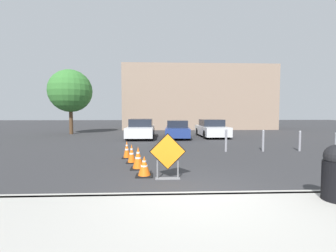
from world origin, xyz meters
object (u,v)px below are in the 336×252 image
Objects in this scene: road_closed_sign at (168,155)px; bollard_nearest at (226,140)px; traffic_cone_fourth at (127,150)px; traffic_cone_nearest at (144,166)px; traffic_cone_third at (132,154)px; parked_car_nearest at (141,129)px; parked_car_second at (177,130)px; bollard_second at (263,140)px; traffic_cone_second at (138,158)px; parked_car_third at (212,129)px; bollard_third at (300,140)px; bollard_fourth at (336,141)px.

bollard_nearest is (3.04, 4.49, -0.11)m from road_closed_sign.
traffic_cone_fourth is at bearing 117.05° from road_closed_sign.
traffic_cone_third reaches higher than traffic_cone_nearest.
parked_car_nearest is 4.14× the size of bollard_nearest.
traffic_cone_fourth is at bearing 74.30° from parked_car_second.
traffic_cone_second is at bearing -151.09° from bollard_second.
road_closed_sign is at bearing -59.67° from traffic_cone_third.
traffic_cone_nearest is at bearing 83.86° from parked_car_second.
parked_car_nearest is 9.05m from bollard_second.
traffic_cone_nearest is at bearing 65.08° from parked_car_third.
parked_car_nearest is at bearing 94.91° from traffic_cone_nearest.
road_closed_sign is at bearing 87.73° from parked_car_second.
traffic_cone_third is 0.70× the size of bollard_third.
bollard_fourth is (9.28, 4.12, 0.19)m from traffic_cone_nearest.
bollard_fourth is (9.54, 3.22, 0.12)m from traffic_cone_second.
road_closed_sign reaches higher than bollard_nearest.
traffic_cone_third is at bearing -71.52° from traffic_cone_fourth.
traffic_cone_nearest is at bearing -143.52° from bollard_second.
bollard_third is at bearing 180.00° from bollard_fourth.
road_closed_sign is 1.81× the size of traffic_cone_fourth.
bollard_nearest reaches higher than bollard_fourth.
bollard_second is (5.84, 3.22, 0.20)m from traffic_cone_second.
parked_car_nearest reaches higher than parked_car_third.
parked_car_nearest is 4.30× the size of bollard_second.
parked_car_nearest is (-0.90, 10.44, 0.39)m from traffic_cone_nearest.
parked_car_nearest is at bearing 3.78° from parked_car_third.
bollard_fourth reaches higher than traffic_cone_third.
bollard_second is 3.71m from bollard_fourth.
bollard_third is (6.74, 4.49, -0.15)m from road_closed_sign.
bollard_third is (5.55, -6.39, -0.09)m from parked_car_second.
parked_car_third reaches higher than parked_car_second.
bollard_third is at bearing 0.00° from bollard_second.
traffic_cone_nearest is 0.14× the size of parked_car_third.
traffic_cone_second is 0.67× the size of bollard_nearest.
traffic_cone_third is at bearing 109.82° from traffic_cone_second.
traffic_cone_nearest is 5.56m from bollard_nearest.
traffic_cone_nearest is 0.13× the size of parked_car_nearest.
traffic_cone_third is 9.04m from parked_car_second.
traffic_cone_second is 0.17× the size of parked_car_second.
parked_car_second is 4.16× the size of bollard_second.
parked_car_third is at bearing 67.07° from traffic_cone_nearest.
parked_car_third is (5.25, 9.19, 0.30)m from traffic_cone_third.
bollard_third reaches higher than traffic_cone_third.
bollard_fourth is at bearing 148.56° from parked_car_nearest.
traffic_cone_nearest is 1.91m from traffic_cone_third.
bollard_second is at bearing 95.61° from parked_car_third.
parked_car_second reaches higher than road_closed_sign.
traffic_cone_third is 0.97m from traffic_cone_fourth.
traffic_cone_fourth is 0.79× the size of bollard_fourth.
parked_car_second is at bearing -178.21° from parked_car_nearest.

